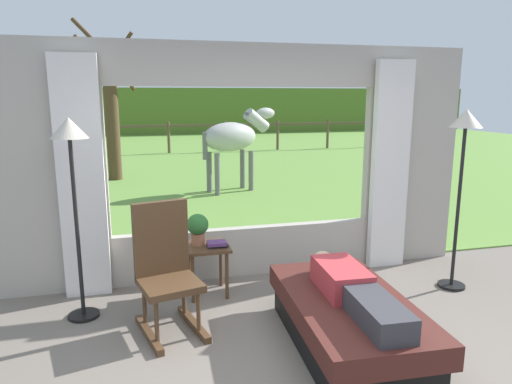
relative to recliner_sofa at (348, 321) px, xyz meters
name	(u,v)px	position (x,y,z in m)	size (l,w,h in m)	color
back_wall_with_window	(245,166)	(-0.43, 1.75, 1.03)	(5.20, 0.12, 2.55)	#ADA599
curtain_panel_left	(81,179)	(-2.12, 1.61, 0.98)	(0.44, 0.10, 2.40)	silver
curtain_panel_right	(390,166)	(1.26, 1.61, 0.98)	(0.44, 0.10, 2.40)	silver
outdoor_pasture_lawn	(171,156)	(-0.43, 12.65, -0.21)	(36.00, 21.68, 0.02)	olive
distant_hill_ridge	(156,111)	(-0.43, 22.49, 0.98)	(36.00, 2.00, 2.40)	#517029
recliner_sofa	(348,321)	(0.00, 0.00, 0.00)	(0.99, 1.75, 0.42)	black
reclining_person	(352,288)	(0.00, -0.05, 0.30)	(0.37, 1.44, 0.22)	#B23338
rocking_chair	(166,269)	(-1.39, 0.68, 0.33)	(0.61, 0.77, 1.12)	#4C331E
side_table	(207,254)	(-0.94, 1.30, 0.21)	(0.44, 0.44, 0.52)	#4C331E
potted_plant	(198,227)	(-1.02, 1.36, 0.48)	(0.22, 0.22, 0.32)	#9E6042
book_stack	(217,244)	(-0.85, 1.24, 0.33)	(0.21, 0.16, 0.05)	black
floor_lamp_left	(71,158)	(-2.13, 1.08, 1.26)	(0.32, 0.32, 1.83)	black
floor_lamp_right	(464,146)	(1.61, 0.82, 1.30)	(0.32, 0.32, 1.87)	black
horse	(233,137)	(0.40, 6.33, 0.94)	(1.79, 1.02, 1.73)	#B2B2AD
pasture_tree	(111,108)	(-2.10, 8.40, 1.49)	(1.37, 1.39, 3.66)	#4C3823
pasture_fence_line	(169,132)	(-0.43, 13.46, 0.53)	(16.10, 0.10, 1.10)	brown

